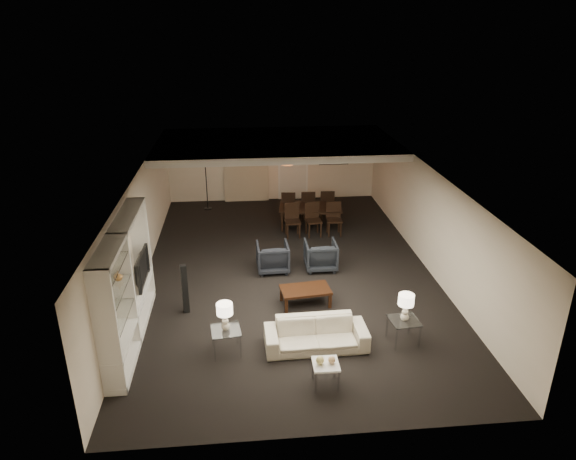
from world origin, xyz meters
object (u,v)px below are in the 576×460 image
Objects in this scene: chair_nl at (293,221)px; marble_table at (325,374)px; dining_table at (310,217)px; chair_nr at (334,219)px; table_lamp_left at (225,317)px; chair_nm at (314,220)px; vase_blue at (112,324)px; table_lamp_right at (405,308)px; coffee_table at (305,296)px; armchair_right at (321,255)px; side_table_left at (226,341)px; chair_fl at (288,205)px; pendant_light at (287,160)px; vase_amber at (118,276)px; sofa at (316,334)px; side_table_right at (403,331)px; television at (138,268)px; armchair_left at (273,257)px; chair_fm at (308,205)px; floor_speaker at (185,289)px; chair_fr at (327,204)px; floor_lamp at (206,182)px.

marble_table is at bearing -93.74° from chair_nl.
dining_table is 1.92× the size of chair_nr.
table_lamp_left is 0.57× the size of chair_nm.
table_lamp_right is at bearing 6.94° from vase_blue.
marble_table is at bearing -90.00° from coffee_table.
chair_nr is (0.72, 2.09, 0.12)m from armchair_right.
chair_fl reaches higher than side_table_left.
pendant_light is 7.54m from vase_amber.
armchair_right is at bearing 78.42° from sofa.
chair_nm is at bearing 100.30° from side_table_right.
table_lamp_right is 0.50× the size of television.
pendant_light is at bearing -42.46° from chair_fl.
table_lamp_right reaches higher than chair_nr.
pendant_light is at bearing 108.21° from chair_nm.
armchair_left is 2.48m from chair_nm.
marble_table is at bearing 82.44° from armchair_right.
chair_fm is at bearing 57.04° from vase_amber.
table_lamp_right is 0.57× the size of chair_fm.
armchair_right is at bearing -79.76° from chair_nl.
vase_amber is at bearing -136.27° from chair_nm.
chair_nm is 1.30m from chair_fm.
television is (-5.20, 1.56, 0.82)m from side_table_right.
chair_nl reaches higher than side_table_left.
floor_speaker is 1.16× the size of chair_fm.
side_table_left is at bearing 69.61° from armchair_left.
armchair_right is at bearing 55.12° from table_lamp_left.
floor_speaker is at bearing 160.33° from table_lamp_right.
chair_fl is (-1.58, 6.69, -0.29)m from table_lamp_right.
chair_fm is at bearing -4.48° from pendant_light.
vase_blue reaches higher than sofa.
chair_nr is (0.60, -0.65, 0.16)m from dining_table.
chair_fr is (3.02, 6.69, 0.23)m from side_table_left.
chair_nr and chair_fm have the same top height.
chair_nm reaches higher than side_table_right.
pendant_light is 0.28× the size of dining_table.
chair_fm is at bearing 82.68° from chair_nm.
television is (-3.58, -5.18, -0.85)m from pendant_light.
television is 6.21m from dining_table.
dining_table is at bearing -92.31° from armchair_right.
floor_lamp is (1.10, 8.60, -0.24)m from vase_blue.
vase_blue is 0.09× the size of floor_lamp.
chair_fl is (3.65, 6.56, -1.16)m from vase_amber.
chair_fr is at bearing 54.89° from dining_table.
vase_amber is 7.91m from chair_fm.
coffee_table is at bearing -13.88° from floor_speaker.
chair_fm is (-0.98, 6.69, -0.29)m from table_lamp_right.
chair_fl is at bearing -48.38° from pendant_light.
table_lamp_left reaches higher than armchair_left.
vase_blue is (-3.53, 0.46, 0.92)m from marble_table.
vase_amber is (0.00, 0.76, 0.50)m from vase_blue.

